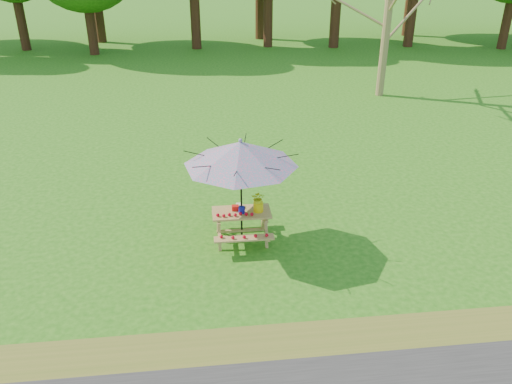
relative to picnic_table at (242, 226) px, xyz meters
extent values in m
plane|color=#1E6212|center=(3.53, -0.50, -0.33)|extent=(120.00, 120.00, 0.00)
cube|color=olive|center=(3.53, -3.30, -0.32)|extent=(120.00, 1.20, 0.01)
cylinder|color=olive|center=(6.76, 10.91, 2.49)|extent=(0.43, 0.43, 5.63)
cube|color=#9E7547|center=(0.00, 0.00, 0.32)|extent=(1.20, 0.62, 0.04)
cube|color=#9E7547|center=(0.00, -0.55, 0.03)|extent=(1.20, 0.22, 0.04)
cube|color=#9E7547|center=(0.00, 0.55, 0.03)|extent=(1.20, 0.22, 0.04)
cylinder|color=black|center=(0.00, 0.00, 0.80)|extent=(0.04, 0.04, 2.25)
cone|color=teal|center=(0.00, 0.00, 1.62)|extent=(2.66, 2.66, 0.49)
sphere|color=teal|center=(0.00, 0.00, 1.89)|extent=(0.08, 0.08, 0.08)
cube|color=red|center=(-0.12, 0.08, 0.39)|extent=(0.14, 0.12, 0.10)
cylinder|color=#1519B1|center=(0.00, -0.05, 0.41)|extent=(0.13, 0.13, 0.13)
cube|color=beige|center=(-0.03, 0.21, 0.38)|extent=(0.13, 0.13, 0.07)
cylinder|color=yellow|center=(0.35, -0.02, 0.45)|extent=(0.20, 0.20, 0.20)
imported|color=yellow|center=(0.35, -0.02, 0.64)|extent=(0.32, 0.29, 0.31)
camera|label=1|loc=(-0.73, -9.00, 5.19)|focal=35.00mm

